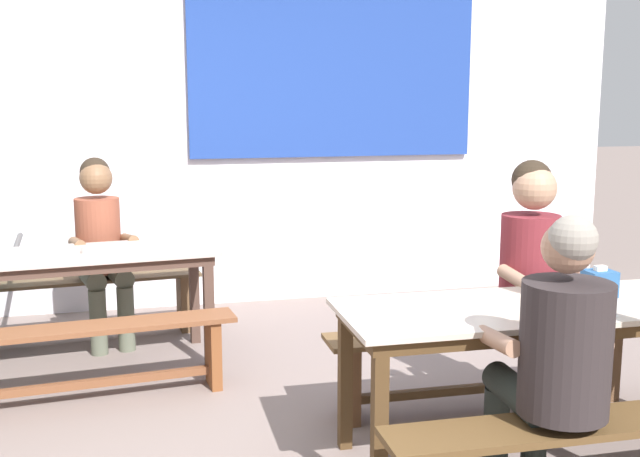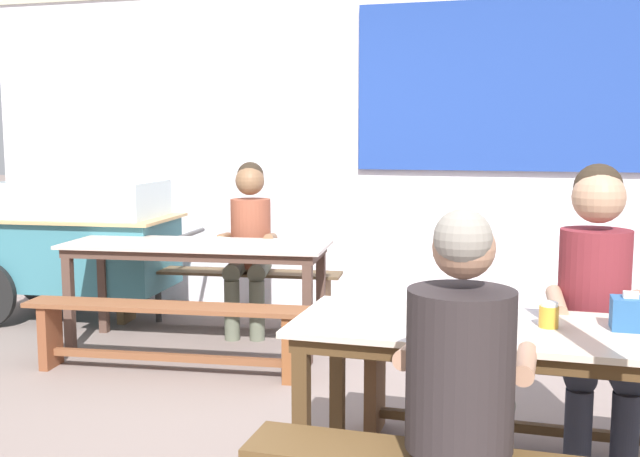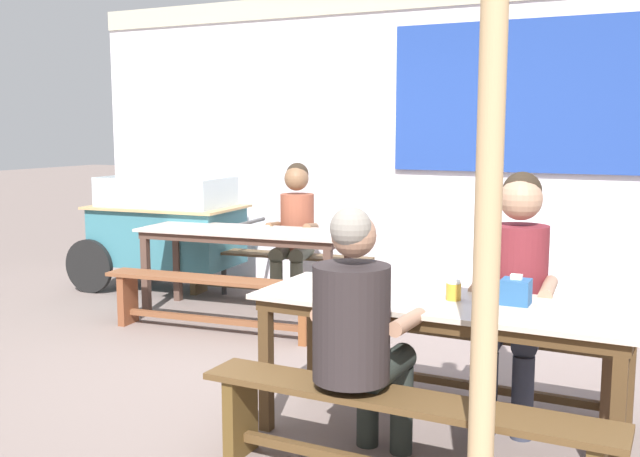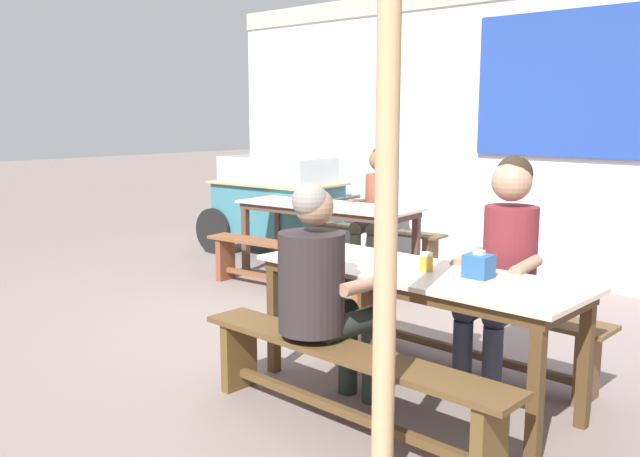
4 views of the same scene
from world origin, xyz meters
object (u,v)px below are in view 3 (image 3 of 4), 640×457
bench_near_front (398,425)px  food_cart (166,223)px  bench_far_back (275,269)px  person_near_front (358,327)px  person_right_near_table (517,279)px  soup_bowl (261,228)px  dining_table_far (246,238)px  bench_far_front (213,295)px  condiment_jar (454,290)px  wooden_support_post (487,251)px  dining_table_near (442,315)px  bench_near_back (471,353)px  person_center_facing (295,225)px  tissue_box (516,291)px

bench_near_front → food_cart: food_cart is taller
bench_far_back → person_near_front: bearing=-54.4°
person_right_near_table → food_cart: bearing=154.7°
soup_bowl → dining_table_far: bearing=171.7°
bench_far_front → condiment_jar: bearing=-27.3°
person_near_front → condiment_jar: person_near_front is taller
bench_far_front → food_cart: (-1.28, 1.10, 0.36)m
person_right_near_table → wooden_support_post: bearing=-84.1°
bench_far_front → person_right_near_table: person_right_near_table is taller
dining_table_near → condiment_jar: (0.05, 0.03, 0.12)m
dining_table_near → bench_near_back: bearing=89.1°
bench_near_front → dining_table_far: bearing=133.3°
dining_table_near → bench_far_front: dining_table_near is taller
dining_table_far → wooden_support_post: wooden_support_post is taller
bench_near_back → person_right_near_table: size_ratio=1.29×
dining_table_far → wooden_support_post: bearing=-44.5°
dining_table_far → bench_near_front: 3.21m
person_center_facing → food_cart: bearing=-179.3°
person_center_facing → condiment_jar: 3.05m
dining_table_far → bench_far_back: size_ratio=1.00×
bench_near_front → tissue_box: bearing=61.8°
bench_near_back → condiment_jar: condiment_jar is taller
bench_far_back → person_near_front: size_ratio=1.49×
dining_table_far → bench_far_front: dining_table_far is taller
bench_near_front → food_cart: (-3.41, 2.84, 0.35)m
bench_near_front → soup_bowl: 3.10m
dining_table_near → person_near_front: 0.56m
bench_far_back → food_cart: size_ratio=1.02×
wooden_support_post → bench_far_back: bearing=130.3°
bench_far_back → wooden_support_post: 4.19m
bench_far_front → food_cart: size_ratio=1.00×
person_near_front → tissue_box: bearing=45.4°
bench_near_back → food_cart: size_ratio=0.96×
bench_near_front → soup_bowl: (-2.03, 2.30, 0.45)m
person_right_near_table → bench_far_front: bearing=165.0°
person_center_facing → wooden_support_post: size_ratio=0.56×
tissue_box → person_center_facing: bearing=137.0°
dining_table_far → bench_near_front: dining_table_far is taller
bench_far_back → wooden_support_post: bearing=-49.7°
dining_table_near → bench_near_front: 0.68m
person_center_facing → wooden_support_post: bearing=-51.9°
bench_far_back → bench_near_front: 3.67m
food_cart → person_near_front: size_ratio=1.46×
dining_table_near → wooden_support_post: wooden_support_post is taller
dining_table_near → soup_bowl: bearing=139.9°
person_center_facing → condiment_jar: bearing=-47.4°
soup_bowl → bench_far_front: bearing=-100.7°
person_right_near_table → dining_table_near: bearing=-117.1°
food_cart → soup_bowl: bearing=-21.2°
bench_near_back → person_center_facing: person_center_facing is taller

